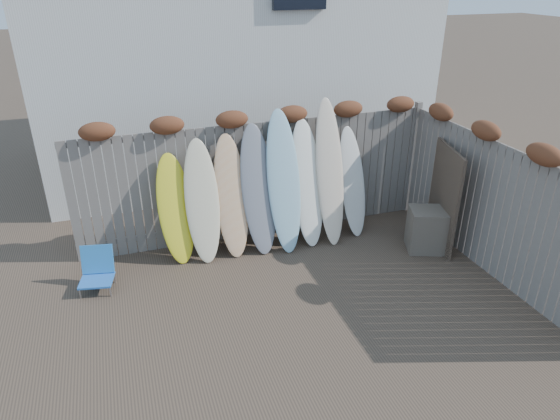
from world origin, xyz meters
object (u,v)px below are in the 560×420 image
object	(u,v)px
beach_chair	(97,270)
surfboard_0	(175,209)
wooden_crate	(427,230)
lattice_panel	(444,198)

from	to	relation	value
beach_chair	surfboard_0	world-z (taller)	surfboard_0
surfboard_0	wooden_crate	bearing A→B (deg)	-18.82
beach_chair	surfboard_0	xyz separation A→B (m)	(1.25, 0.48, 0.57)
wooden_crate	beach_chair	bearing A→B (deg)	173.45
lattice_panel	surfboard_0	size ratio (longest dim) A/B	0.97
lattice_panel	surfboard_0	world-z (taller)	lattice_panel
beach_chair	surfboard_0	distance (m)	1.45
wooden_crate	lattice_panel	bearing A→B (deg)	14.79
lattice_panel	surfboard_0	bearing A→B (deg)	-177.92
beach_chair	surfboard_0	size ratio (longest dim) A/B	0.35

